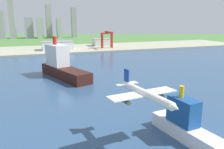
% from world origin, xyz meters
% --- Properties ---
extents(ground_plane, '(2400.00, 2400.00, 0.00)m').
position_xyz_m(ground_plane, '(0.00, 300.00, 0.00)').
color(ground_plane, '#4A7A3A').
extents(water_bay, '(840.00, 360.00, 0.15)m').
position_xyz_m(water_bay, '(0.00, 240.00, 0.07)').
color(water_bay, '#2D4C70').
rests_on(water_bay, ground).
extents(industrial_pier, '(840.00, 140.00, 2.50)m').
position_xyz_m(industrial_pier, '(0.00, 490.00, 1.25)').
color(industrial_pier, '#A6A58B').
rests_on(industrial_pier, ground).
extents(airplane_landing, '(36.04, 41.98, 12.18)m').
position_xyz_m(airplane_landing, '(-16.57, 96.69, 26.25)').
color(airplane_landing, white).
extents(ferry_boat, '(15.52, 46.34, 27.16)m').
position_xyz_m(ferry_boat, '(6.17, 94.50, 7.77)').
color(ferry_boat, white).
rests_on(ferry_boat, water_bay).
extents(cargo_ship, '(42.85, 79.44, 42.46)m').
position_xyz_m(cargo_ship, '(-34.44, 250.15, 12.30)').
color(cargo_ship, '#381914').
rests_on(cargo_ship, water_bay).
extents(port_crane_red, '(23.66, 46.21, 34.98)m').
position_xyz_m(port_crane_red, '(88.66, 460.44, 27.99)').
color(port_crane_red, '#B72D23').
rests_on(port_crane_red, industrial_pier).
extents(warehouse_main, '(60.75, 31.59, 16.62)m').
position_xyz_m(warehouse_main, '(-12.16, 469.85, 10.83)').
color(warehouse_main, white).
rests_on(warehouse_main, industrial_pier).
extents(warehouse_annex, '(42.36, 29.85, 15.97)m').
position_xyz_m(warehouse_annex, '(93.43, 511.04, 10.51)').
color(warehouse_annex, silver).
rests_on(warehouse_annex, industrial_pier).
extents(distant_skyline, '(247.11, 53.61, 125.23)m').
position_xyz_m(distant_skyline, '(-35.27, 828.47, 45.60)').
color(distant_skyline, '#959496').
rests_on(distant_skyline, ground).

